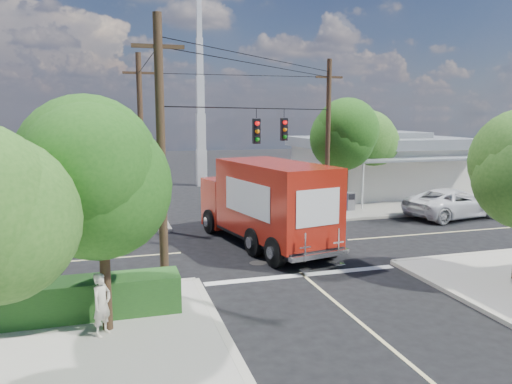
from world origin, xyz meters
name	(u,v)px	position (x,y,z in m)	size (l,w,h in m)	color
ground	(268,246)	(0.00, 0.00, 0.00)	(120.00, 120.00, 0.00)	black
sidewalk_ne	(366,196)	(10.88, 10.88, 0.07)	(14.12, 14.12, 0.14)	#A9A398
sidewalk_nw	(42,213)	(-10.88, 10.88, 0.07)	(14.12, 14.12, 0.14)	#A9A398
road_markings	(279,255)	(0.00, -1.47, 0.01)	(32.00, 32.00, 0.01)	beige
building_ne	(379,163)	(12.50, 11.97, 2.32)	(11.80, 10.20, 4.50)	white
building_nw	(23,175)	(-12.00, 12.46, 2.22)	(10.80, 10.20, 4.30)	beige
radio_tower	(201,118)	(0.50, 20.00, 5.64)	(0.80, 0.80, 17.00)	silver
tree_sw_front	(101,178)	(-6.99, -7.54, 4.33)	(3.88, 3.78, 6.03)	#422D1C
tree_ne_front	(348,134)	(7.21, 6.76, 4.77)	(4.21, 4.14, 6.66)	#422D1C
tree_ne_back	(368,141)	(9.81, 8.96, 4.19)	(3.77, 3.66, 5.82)	#422D1C
palm_nw_front	(95,131)	(-7.50, 7.50, 5.04)	(3.01, 3.08, 5.59)	#422D1C
palm_nw_back	(59,137)	(-9.50, 9.00, 4.67)	(3.01, 3.08, 5.19)	#422D1C
utility_poles	(226,142)	(-1.58, 1.60, 4.67)	(12.00, 10.68, 9.00)	#473321
picket_fence	(80,290)	(-7.80, -5.60, 0.68)	(5.94, 0.06, 1.00)	silver
hedge_sw	(71,299)	(-8.00, -6.40, 0.69)	(6.20, 1.20, 1.10)	#234E1E
vending_boxes	(339,202)	(6.50, 6.20, 0.69)	(1.90, 0.50, 1.10)	maroon
delivery_truck	(266,203)	(-0.08, 0.16, 1.97)	(4.48, 9.30, 3.88)	black
parked_car	(454,203)	(12.32, 3.11, 0.83)	(2.77, 6.01, 1.67)	silver
pedestrian	(102,304)	(-7.12, -7.84, 0.99)	(0.62, 0.41, 1.70)	beige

